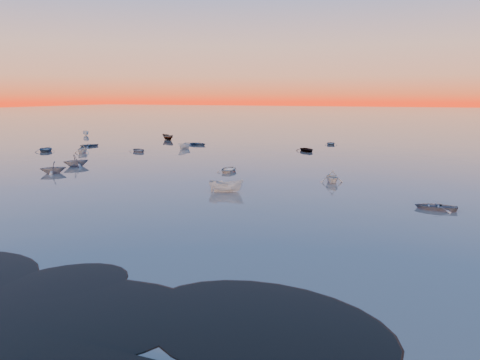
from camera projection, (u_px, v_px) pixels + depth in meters
The scene contains 4 objects.
ground at pixel (344, 136), 115.51m from camera, with size 600.00×600.00×0.00m, color #655B54.
moored_fleet at pixel (292, 160), 72.65m from camera, with size 124.00×58.00×1.20m, color white, non-canonical shape.
boat_near_center at pixel (226, 192), 48.77m from camera, with size 3.67×1.55×1.27m, color white.
boat_near_right at pixel (332, 182), 53.84m from camera, with size 3.25×1.46×1.14m, color white.
Camera 1 is at (19.49, -16.82, 9.94)m, focal length 35.00 mm.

